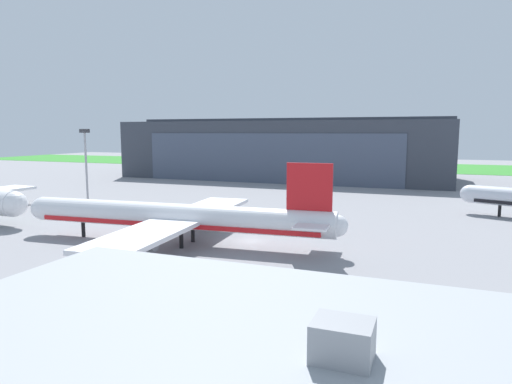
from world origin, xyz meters
TOP-DOWN VIEW (x-y plane):
  - ground_plane at (0.00, 0.00)m, footprint 440.00×440.00m
  - grass_field_strip at (0.00, 151.38)m, footprint 440.00×56.00m
  - maintenance_hangar at (-23.04, 90.48)m, footprint 106.45×41.00m
  - airliner_near_left at (-9.00, -5.48)m, footprint 47.86×39.23m
  - apron_light_mast at (-44.82, 17.49)m, footprint 2.40×0.50m

SIDE VIEW (x-z plane):
  - ground_plane at x=0.00m, z-range 0.00..0.00m
  - grass_field_strip at x=0.00m, z-range 0.00..0.08m
  - airliner_near_left at x=-9.00m, z-range -2.05..9.73m
  - maintenance_hangar at x=-23.04m, z-range -0.46..19.69m
  - apron_light_mast at x=-44.82m, z-range 1.57..17.80m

